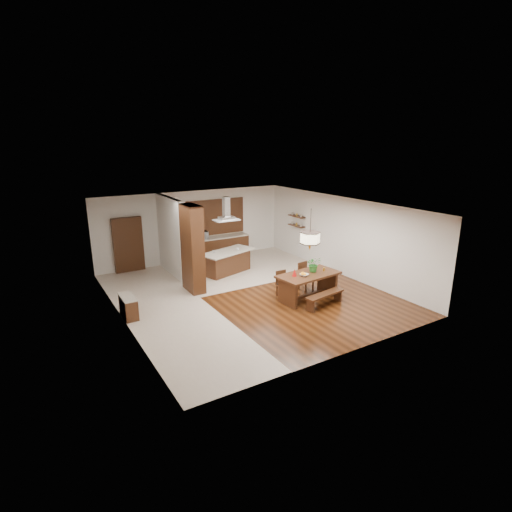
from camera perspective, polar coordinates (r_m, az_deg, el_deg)
room_shell at (r=12.58m, az=-1.17°, el=3.35°), size 9.00×9.04×2.92m
tile_hallway at (r=12.16m, az=-12.51°, el=-7.74°), size 2.50×9.00×0.01m
tile_kitchen at (r=15.82m, az=-1.75°, el=-1.67°), size 5.50×4.00×0.01m
soffit_band at (r=12.42m, az=-1.19°, el=7.06°), size 8.00×9.00×0.02m
partition_pier at (r=13.18m, az=-9.06°, el=1.01°), size 0.45×1.00×2.90m
partition_stub at (r=15.09m, az=-12.11°, el=2.79°), size 0.18×2.40×2.90m
hallway_console at (r=11.96m, az=-17.74°, el=-6.94°), size 0.37×0.88×0.63m
hallway_doorway at (r=15.87m, az=-17.78°, el=1.54°), size 1.10×0.20×2.10m
rear_counter at (r=17.02m, az=-5.32°, el=1.22°), size 2.60×0.62×0.95m
kitchen_window at (r=16.97m, az=-5.82°, el=5.57°), size 2.60×0.08×1.50m
shelf_lower at (r=16.93m, az=5.80°, el=4.35°), size 0.26×0.90×0.04m
shelf_upper at (r=16.86m, az=5.84°, el=5.68°), size 0.26×0.90×0.04m
dining_table at (r=12.69m, az=7.50°, el=-3.48°), size 2.10×1.21×0.84m
dining_bench at (r=12.37m, az=9.79°, el=-6.16°), size 1.48×0.54×0.41m
dining_chair_left at (r=12.85m, az=3.94°, el=-4.04°), size 0.39×0.39×0.84m
dining_chair_right at (r=13.48m, az=7.18°, el=-2.93°), size 0.46×0.46×0.94m
pendant_lantern at (r=12.24m, az=7.78°, el=3.72°), size 0.64×0.64×1.31m
foliage_plant at (r=12.76m, az=8.24°, el=-1.16°), size 0.56×0.53×0.50m
fruit_bowl at (r=12.39m, az=6.90°, el=-2.70°), size 0.32×0.32×0.06m
napkin_cone at (r=12.31m, az=5.52°, el=-2.37°), size 0.15×0.15×0.23m
gold_ornament at (r=12.95m, az=9.68°, el=-1.89°), size 0.08×0.08×0.10m
kitchen_island at (r=15.10m, az=-4.11°, el=-0.82°), size 2.28×1.50×0.87m
range_hood at (r=14.64m, az=-4.27°, el=6.76°), size 0.90×0.55×0.87m
island_cup at (r=15.03m, az=-2.65°, el=0.98°), size 0.14×0.14×0.09m
microwave at (r=16.51m, az=-7.96°, el=2.94°), size 0.63×0.46×0.32m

